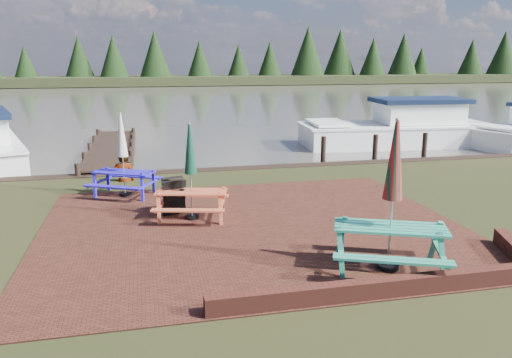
{
  "coord_description": "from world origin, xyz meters",
  "views": [
    {
      "loc": [
        -2.2,
        -9.05,
        3.58
      ],
      "look_at": [
        0.15,
        1.37,
        1.0
      ],
      "focal_mm": 35.0,
      "sensor_mm": 36.0,
      "label": 1
    }
  ],
  "objects": [
    {
      "name": "brick_wall",
      "position": [
        2.15,
        -2.42,
        0.15
      ],
      "size": [
        6.21,
        1.79,
        0.3
      ],
      "color": "#4C1E16",
      "rests_on": "ground"
    },
    {
      "name": "picnic_table_blue",
      "position": [
        -2.79,
        4.3,
        0.77
      ],
      "size": [
        2.06,
        1.98,
        2.21
      ],
      "rotation": [
        0.0,
        0.0,
        -0.47
      ],
      "color": "#2819C2",
      "rests_on": "ground"
    },
    {
      "name": "picnic_table_teal",
      "position": [
        1.82,
        -1.67,
        0.92
      ],
      "size": [
        2.38,
        2.27,
        2.62
      ],
      "rotation": [
        0.0,
        0.0,
        -0.39
      ],
      "color": "teal",
      "rests_on": "ground"
    },
    {
      "name": "water",
      "position": [
        0.0,
        37.0,
        0.0
      ],
      "size": [
        120.0,
        60.0,
        0.02
      ],
      "primitive_type": "cube",
      "color": "#403E37",
      "rests_on": "ground"
    },
    {
      "name": "far_treeline",
      "position": [
        0.0,
        66.0,
        3.28
      ],
      "size": [
        120.0,
        10.0,
        8.1
      ],
      "color": "black",
      "rests_on": "ground"
    },
    {
      "name": "paving",
      "position": [
        0.0,
        1.0,
        0.01
      ],
      "size": [
        9.0,
        7.5,
        0.02
      ],
      "primitive_type": "cube",
      "color": "#3A1B12",
      "rests_on": "ground"
    },
    {
      "name": "boat_near",
      "position": [
        8.94,
        11.05,
        0.48
      ],
      "size": [
        8.65,
        3.57,
        2.29
      ],
      "rotation": [
        0.0,
        0.0,
        1.49
      ],
      "color": "white",
      "rests_on": "ground"
    },
    {
      "name": "person",
      "position": [
        -2.87,
        6.0,
        0.9
      ],
      "size": [
        0.68,
        0.46,
        1.8
      ],
      "primitive_type": "imported",
      "rotation": [
        0.0,
        0.0,
        3.09
      ],
      "color": "gray",
      "rests_on": "ground"
    },
    {
      "name": "jetty",
      "position": [
        -3.5,
        11.28,
        0.11
      ],
      "size": [
        1.76,
        9.08,
        1.0
      ],
      "color": "black",
      "rests_on": "ground"
    },
    {
      "name": "picnic_table_red",
      "position": [
        -1.23,
        1.9,
        0.77
      ],
      "size": [
        1.88,
        1.75,
        2.2
      ],
      "rotation": [
        0.0,
        0.0,
        -0.24
      ],
      "color": "#D05A35",
      "rests_on": "ground"
    },
    {
      "name": "ground",
      "position": [
        0.0,
        0.0,
        0.0
      ],
      "size": [
        120.0,
        120.0,
        0.0
      ],
      "primitive_type": "plane",
      "color": "black",
      "rests_on": "ground"
    },
    {
      "name": "chalkboard",
      "position": [
        -1.6,
        2.36,
        0.44
      ],
      "size": [
        0.57,
        0.65,
        0.86
      ],
      "rotation": [
        0.0,
        0.0,
        0.3
      ],
      "color": "black",
      "rests_on": "ground"
    }
  ]
}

